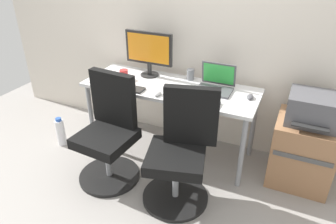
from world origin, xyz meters
name	(u,v)px	position (x,y,z in m)	size (l,w,h in m)	color
ground_plane	(170,149)	(0.00, 0.00, 0.00)	(5.28, 5.28, 0.00)	gray
back_wall	(187,12)	(0.00, 0.38, 1.30)	(4.40, 0.04, 2.60)	silver
desk	(170,93)	(0.00, 0.00, 0.64)	(1.61, 0.59, 0.71)	silver
office_chair_left	(109,134)	(-0.33, -0.55, 0.42)	(0.54, 0.54, 0.94)	black
office_chair_right	(181,153)	(0.34, -0.55, 0.42)	(0.54, 0.54, 0.94)	black
side_cabinet	(302,151)	(1.21, 0.06, 0.29)	(0.49, 0.49, 0.59)	#996B47
printer	(313,109)	(1.21, 0.06, 0.71)	(0.38, 0.40, 0.24)	#515156
water_bottle_on_floor	(61,132)	(-1.07, -0.38, 0.15)	(0.09, 0.09, 0.31)	white
desktop_monitor	(149,51)	(-0.29, 0.15, 0.96)	(0.48, 0.18, 0.43)	#262626
open_laptop	(216,84)	(0.40, 0.10, 0.76)	(0.31, 0.26, 0.23)	#4C4C51
keyboard_by_monitor	(126,88)	(-0.34, -0.22, 0.72)	(0.34, 0.12, 0.02)	#2D2D2D
keyboard_by_laptop	(199,102)	(0.36, -0.22, 0.72)	(0.34, 0.12, 0.02)	#515156
mouse_by_monitor	(158,94)	(-0.02, -0.23, 0.72)	(0.06, 0.10, 0.03)	#B7B7B7
mouse_by_laptop	(250,97)	(0.72, 0.04, 0.72)	(0.06, 0.10, 0.03)	#515156
coffee_mug	(124,74)	(-0.47, -0.03, 0.75)	(0.08, 0.08, 0.09)	red
pen_cup	(190,75)	(0.11, 0.22, 0.76)	(0.07, 0.07, 0.10)	slate
paper_pile	(105,78)	(-0.64, -0.11, 0.71)	(0.21, 0.30, 0.01)	white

